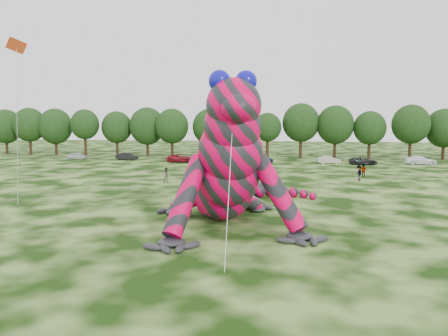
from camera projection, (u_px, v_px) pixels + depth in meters
name	position (u px, v px, depth m)	size (l,w,h in m)	color
ground	(215.00, 239.00, 27.73)	(240.00, 240.00, 0.00)	#16330A
inflatable_gecko	(220.00, 149.00, 32.97)	(18.02, 21.39, 10.70)	#D70044
flying_kite	(17.00, 57.00, 33.21)	(3.05, 3.45, 13.94)	#B93C17
tree_0	(6.00, 132.00, 92.91)	(6.91, 6.22, 9.51)	black
tree_1	(30.00, 131.00, 90.89)	(6.74, 6.07, 9.81)	black
tree_2	(56.00, 132.00, 90.87)	(7.04, 6.34, 9.64)	black
tree_3	(85.00, 133.00, 88.22)	(5.81, 5.23, 9.44)	black
tree_4	(117.00, 133.00, 89.03)	(6.22, 5.60, 9.06)	black
tree_5	(147.00, 132.00, 87.83)	(7.16, 6.44, 9.80)	black
tree_6	(172.00, 133.00, 85.36)	(6.52, 5.86, 9.49)	black
tree_7	(210.00, 133.00, 84.46)	(6.68, 6.01, 9.48)	black
tree_8	(240.00, 135.00, 83.88)	(6.14, 5.53, 8.94)	black
tree_9	(267.00, 135.00, 83.52)	(5.27, 4.74, 8.68)	black
tree_10	(301.00, 131.00, 83.77)	(7.09, 6.38, 10.50)	black
tree_11	(335.00, 132.00, 82.55)	(7.01, 6.31, 10.07)	black
tree_12	(369.00, 135.00, 81.32)	(5.99, 5.39, 8.97)	black
tree_13	(411.00, 132.00, 79.68)	(6.83, 6.15, 10.13)	black
tree_14	(444.00, 134.00, 80.43)	(6.82, 6.14, 9.40)	black
car_0	(77.00, 156.00, 81.35)	(1.54, 3.82, 1.30)	silver
car_1	(127.00, 156.00, 80.13)	(1.40, 4.03, 1.33)	black
car_2	(181.00, 158.00, 76.06)	(2.36, 5.13, 1.42)	maroon
car_3	(211.00, 159.00, 74.71)	(1.90, 4.68, 1.36)	#B9BDC3
car_4	(261.00, 159.00, 74.37)	(1.63, 4.06, 1.38)	#181B48
car_5	(329.00, 160.00, 73.43)	(1.36, 3.91, 1.29)	#B8B4A9
car_6	(363.00, 161.00, 71.87)	(2.13, 4.61, 1.28)	#232325
car_7	(420.00, 160.00, 72.03)	(2.05, 5.03, 1.46)	white
spectator_3	(364.00, 171.00, 56.35)	(0.98, 0.41, 1.66)	gray
spectator_0	(192.00, 175.00, 51.62)	(0.68, 0.44, 1.85)	gray
spectator_2	(359.00, 173.00, 53.52)	(1.22, 0.70, 1.89)	gray
spectator_1	(166.00, 175.00, 52.02)	(0.85, 0.66, 1.75)	gray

